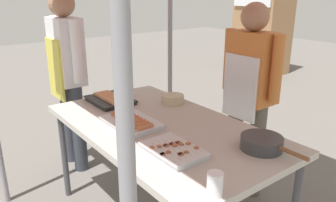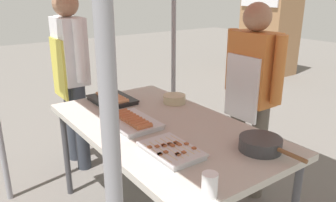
# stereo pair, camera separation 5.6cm
# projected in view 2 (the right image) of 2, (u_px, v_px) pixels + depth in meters

# --- Properties ---
(stall_table) EXTENTS (1.60, 0.90, 0.75)m
(stall_table) POSITION_uv_depth(u_px,v_px,m) (162.00, 133.00, 2.13)
(stall_table) COLOR #B7B2A8
(stall_table) RESTS_ON ground
(tray_grilled_sausages) EXTENTS (0.38, 0.26, 0.05)m
(tray_grilled_sausages) POSITION_uv_depth(u_px,v_px,m) (131.00, 121.00, 2.11)
(tray_grilled_sausages) COLOR silver
(tray_grilled_sausages) RESTS_ON stall_table
(tray_meat_skewers) EXTENTS (0.34, 0.22, 0.04)m
(tray_meat_skewers) POSITION_uv_depth(u_px,v_px,m) (171.00, 150.00, 1.75)
(tray_meat_skewers) COLOR silver
(tray_meat_skewers) RESTS_ON stall_table
(tray_pork_links) EXTENTS (0.36, 0.27, 0.05)m
(tray_pork_links) POSITION_uv_depth(u_px,v_px,m) (112.00, 99.00, 2.54)
(tray_pork_links) COLOR black
(tray_pork_links) RESTS_ON stall_table
(cooking_wok) EXTENTS (0.39, 0.23, 0.07)m
(cooking_wok) POSITION_uv_depth(u_px,v_px,m) (261.00, 144.00, 1.77)
(cooking_wok) COLOR #38383A
(cooking_wok) RESTS_ON stall_table
(condiment_bowl) EXTENTS (0.17, 0.17, 0.06)m
(condiment_bowl) POSITION_uv_depth(u_px,v_px,m) (174.00, 99.00, 2.52)
(condiment_bowl) COLOR #BFB28C
(condiment_bowl) RESTS_ON stall_table
(drink_cup_near_edge) EXTENTS (0.07, 0.07, 0.11)m
(drink_cup_near_edge) POSITION_uv_depth(u_px,v_px,m) (210.00, 185.00, 1.37)
(drink_cup_near_edge) COLOR white
(drink_cup_near_edge) RESTS_ON stall_table
(vendor_woman) EXTENTS (0.52, 0.22, 1.48)m
(vendor_woman) POSITION_uv_depth(u_px,v_px,m) (251.00, 87.00, 2.50)
(vendor_woman) COLOR #595147
(vendor_woman) RESTS_ON ground
(customer_nearby) EXTENTS (0.52, 0.23, 1.56)m
(customer_nearby) POSITION_uv_depth(u_px,v_px,m) (71.00, 68.00, 2.88)
(customer_nearby) COLOR #333842
(customer_nearby) RESTS_ON ground
(neighbor_stall_left) EXTENTS (0.91, 0.73, 1.80)m
(neighbor_stall_left) POSITION_uv_depth(u_px,v_px,m) (270.00, 26.00, 6.30)
(neighbor_stall_left) COLOR #9E724C
(neighbor_stall_left) RESTS_ON ground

